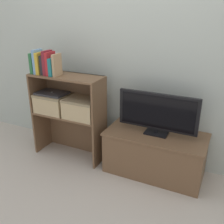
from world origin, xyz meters
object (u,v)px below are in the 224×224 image
object	(u,v)px
tv	(158,113)
storage_basket_left	(53,102)
book_forest	(35,63)
book_mustard	(41,63)
book_charcoal	(45,65)
laptop	(52,93)
tv_stand	(155,153)
book_crimson	(51,64)
storage_basket_right	(82,107)
book_skyblue	(38,62)
book_tan	(57,65)
book_teal	(54,67)
book_maroon	(48,63)

from	to	relation	value
tv	storage_basket_left	world-z (taller)	tv
book_forest	book_mustard	xyz separation A→B (m)	(0.08, 0.00, 0.01)
book_charcoal	storage_basket_left	bearing A→B (deg)	48.94
book_forest	book_mustard	size ratio (longest dim) A/B	0.95
book_forest	laptop	size ratio (longest dim) A/B	0.65
tv_stand	tv	world-z (taller)	tv
book_crimson	storage_basket_right	world-z (taller)	book_crimson
tv	book_forest	world-z (taller)	book_forest
tv_stand	storage_basket_left	world-z (taller)	storage_basket_left
book_skyblue	laptop	distance (m)	0.36
book_charcoal	book_tan	world-z (taller)	book_tan
book_mustard	book_tan	distance (m)	0.20
book_charcoal	book_crimson	world-z (taller)	book_crimson
book_teal	laptop	distance (m)	0.32
book_tan	storage_basket_right	bearing A→B (deg)	8.36
book_charcoal	laptop	distance (m)	0.32
book_mustard	tv	bearing A→B (deg)	5.81
tv	book_skyblue	world-z (taller)	book_skyblue
book_maroon	storage_basket_left	xyz separation A→B (m)	(-0.01, 0.04, -0.44)
tv_stand	book_crimson	distance (m)	1.39
book_maroon	storage_basket_left	size ratio (longest dim) A/B	0.70
book_skyblue	book_crimson	bearing A→B (deg)	0.00
book_charcoal	book_skyblue	bearing A→B (deg)	180.00
book_skyblue	book_mustard	bearing A→B (deg)	0.00
book_charcoal	laptop	size ratio (longest dim) A/B	0.60
storage_basket_left	laptop	size ratio (longest dim) A/B	1.07
tv_stand	storage_basket_right	bearing A→B (deg)	-173.40
tv_stand	book_tan	distance (m)	1.33
book_forest	tv	bearing A→B (deg)	5.45
book_crimson	book_mustard	bearing A→B (deg)	180.00
book_teal	book_forest	bearing A→B (deg)	180.00
book_teal	book_tan	size ratio (longest dim) A/B	0.81
book_charcoal	book_tan	xyz separation A→B (m)	(0.16, 0.00, 0.01)
book_maroon	storage_basket_left	distance (m)	0.44
book_maroon	book_crimson	xyz separation A→B (m)	(0.04, -0.00, -0.01)
book_forest	book_charcoal	size ratio (longest dim) A/B	1.08
book_teal	book_maroon	bearing A→B (deg)	180.00
book_crimson	tv_stand	bearing A→B (deg)	6.53
book_charcoal	laptop	xyz separation A→B (m)	(0.03, 0.04, -0.31)
book_crimson	laptop	bearing A→B (deg)	141.00
book_teal	storage_basket_left	size ratio (longest dim) A/B	0.51
book_forest	storage_basket_left	size ratio (longest dim) A/B	0.60
book_mustard	storage_basket_right	distance (m)	0.62
book_forest	book_mustard	bearing A→B (deg)	0.00
book_tan	book_mustard	bearing A→B (deg)	180.00
tv	storage_basket_left	bearing A→B (deg)	-175.61
book_teal	storage_basket_left	bearing A→B (deg)	156.66
book_forest	book_crimson	world-z (taller)	book_crimson
storage_basket_left	laptop	world-z (taller)	laptop
book_crimson	storage_basket_left	distance (m)	0.44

